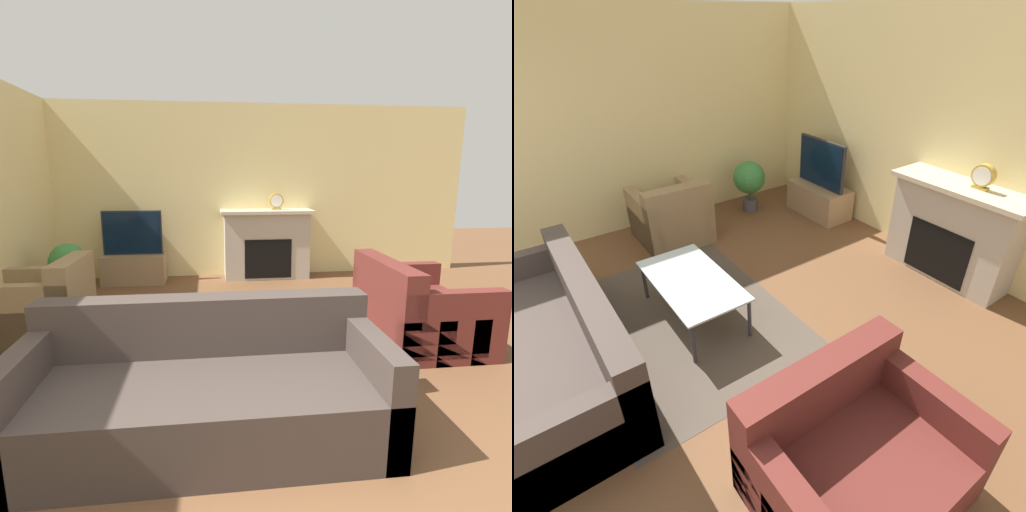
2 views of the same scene
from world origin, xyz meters
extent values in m
cube|color=beige|center=(0.00, 5.16, 1.35)|extent=(8.06, 0.06, 2.70)
cube|color=#4C4238|center=(-0.26, 2.13, 0.00)|extent=(2.40, 1.84, 0.00)
cube|color=#B2A899|center=(0.71, 4.91, 0.54)|extent=(1.32, 0.44, 1.08)
cube|color=black|center=(0.71, 4.69, 0.34)|extent=(0.73, 0.01, 0.61)
cube|color=beige|center=(0.71, 4.88, 1.06)|extent=(1.44, 0.50, 0.05)
cube|color=#997A56|center=(-1.32, 4.81, 0.22)|extent=(0.93, 0.48, 0.44)
cube|color=#232328|center=(-1.32, 4.81, 0.77)|extent=(0.87, 0.05, 0.66)
cube|color=black|center=(-1.32, 4.78, 0.77)|extent=(0.83, 0.01, 0.62)
cube|color=#3D332D|center=(-0.22, 0.97, 0.21)|extent=(2.22, 0.91, 0.42)
cube|color=#3D332D|center=(-0.22, 1.33, 0.62)|extent=(2.22, 0.20, 0.40)
cube|color=#3D332D|center=(-1.26, 0.97, 0.33)|extent=(0.14, 0.91, 0.66)
cube|color=#3D332D|center=(0.81, 0.97, 0.33)|extent=(0.14, 0.91, 0.66)
cube|color=#5B231E|center=(1.88, 2.28, 0.21)|extent=(0.95, 1.21, 0.42)
cube|color=#5B231E|center=(1.50, 2.28, 0.62)|extent=(0.20, 1.21, 0.40)
cube|color=#5B231E|center=(1.88, 1.74, 0.33)|extent=(0.95, 0.14, 0.66)
cube|color=#5B231E|center=(1.88, 2.82, 0.33)|extent=(0.95, 0.14, 0.66)
cube|color=#8C704C|center=(-1.89, 2.73, 0.21)|extent=(0.90, 0.86, 0.42)
cube|color=#8C704C|center=(-1.55, 2.73, 0.62)|extent=(0.21, 0.85, 0.40)
cube|color=#8C704C|center=(-1.88, 3.08, 0.33)|extent=(0.89, 0.15, 0.66)
cube|color=#8C704C|center=(-1.89, 2.38, 0.33)|extent=(0.89, 0.15, 0.66)
cylinder|color=#333338|center=(-0.82, 1.96, 0.21)|extent=(0.04, 0.04, 0.42)
cylinder|color=#333338|center=(0.30, 1.96, 0.21)|extent=(0.04, 0.04, 0.42)
cylinder|color=#333338|center=(-0.82, 2.53, 0.21)|extent=(0.04, 0.04, 0.42)
cylinder|color=#333338|center=(0.30, 2.53, 0.21)|extent=(0.04, 0.04, 0.42)
cube|color=silver|center=(-0.26, 2.24, 0.43)|extent=(1.20, 0.64, 0.02)
cylinder|color=#47474C|center=(-2.02, 4.05, 0.09)|extent=(0.22, 0.22, 0.19)
cylinder|color=#4C3823|center=(-2.02, 4.05, 0.26)|extent=(0.03, 0.03, 0.14)
sphere|color=#387F3D|center=(-2.02, 4.05, 0.51)|extent=(0.47, 0.47, 0.47)
cube|color=#B79338|center=(0.87, 4.91, 1.10)|extent=(0.15, 0.07, 0.03)
cylinder|color=#B79338|center=(0.87, 4.91, 1.22)|extent=(0.22, 0.07, 0.22)
cylinder|color=white|center=(0.87, 4.87, 1.22)|extent=(0.18, 0.00, 0.18)
camera|label=1|loc=(-0.18, -1.27, 1.63)|focal=28.00mm
camera|label=2|loc=(2.68, 1.05, 2.58)|focal=28.00mm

